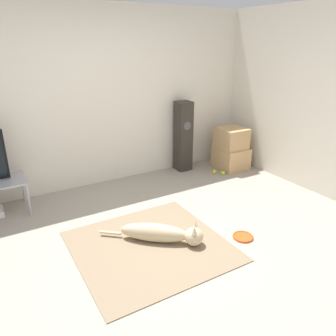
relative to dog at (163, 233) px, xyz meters
name	(u,v)px	position (x,y,z in m)	size (l,w,h in m)	color
ground_plane	(166,251)	(-0.05, -0.15, -0.11)	(12.00, 12.00, 0.00)	#9E9384
wall_back	(92,99)	(-0.05, 1.95, 1.16)	(8.00, 0.06, 2.55)	silver
area_rug	(150,246)	(-0.16, 0.01, -0.11)	(1.54, 1.50, 0.01)	#847056
dog	(163,233)	(0.00, 0.00, 0.00)	(0.91, 0.79, 0.26)	beige
frisbee	(243,237)	(0.81, -0.37, -0.10)	(0.23, 0.23, 0.03)	#DB511E
cardboard_box_lower	(231,158)	(2.12, 1.38, 0.07)	(0.47, 0.50, 0.36)	tan
cardboard_box_upper	(231,138)	(2.11, 1.39, 0.42)	(0.43, 0.46, 0.34)	tan
floor_speaker	(183,136)	(1.38, 1.75, 0.46)	(0.24, 0.24, 1.15)	#2D2823
tennis_ball_by_boxes	(223,173)	(1.81, 1.19, -0.08)	(0.07, 0.07, 0.07)	#C6E033
tennis_ball_near_speaker	(214,172)	(1.72, 1.30, -0.08)	(0.07, 0.07, 0.07)	#C6E033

